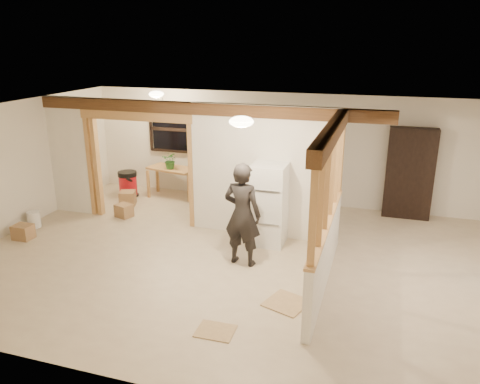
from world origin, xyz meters
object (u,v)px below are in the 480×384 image
(refrigerator, at_px, (269,204))
(shop_vac, at_px, (128,184))
(woman, at_px, (242,214))
(work_table, at_px, (173,182))
(bookshelf, at_px, (410,174))

(refrigerator, xyz_separation_m, shop_vac, (-3.86, 1.60, -0.44))
(refrigerator, height_order, shop_vac, refrigerator)
(woman, height_order, work_table, woman)
(shop_vac, height_order, bookshelf, bookshelf)
(refrigerator, xyz_separation_m, woman, (-0.21, -0.94, 0.12))
(work_table, bearing_deg, bookshelf, 14.81)
(woman, bearing_deg, work_table, -40.49)
(woman, relative_size, bookshelf, 0.92)
(refrigerator, distance_m, shop_vac, 4.20)
(work_table, distance_m, bookshelf, 5.35)
(woman, distance_m, bookshelf, 4.11)
(refrigerator, bearing_deg, bookshelf, 41.50)
(woman, xyz_separation_m, work_table, (-2.63, 2.86, -0.52))
(refrigerator, relative_size, bookshelf, 0.79)
(bookshelf, bearing_deg, shop_vac, -174.70)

